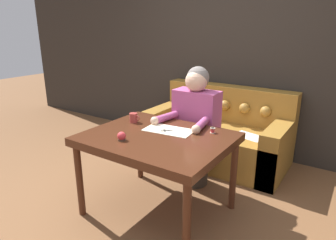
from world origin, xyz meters
name	(u,v)px	position (x,y,z in m)	size (l,w,h in m)	color
ground_plane	(143,211)	(0.00, 0.00, 0.00)	(16.00, 16.00, 0.00)	brown
wall_back	(231,52)	(0.00, 1.87, 1.30)	(8.00, 0.06, 2.60)	#2D2823
dining_table	(157,143)	(0.11, 0.09, 0.66)	(1.20, 0.95, 0.74)	#472314
couch	(219,135)	(0.08, 1.43, 0.31)	(1.67, 0.88, 0.89)	olive
person	(195,126)	(0.13, 0.72, 0.65)	(0.52, 0.59, 1.25)	#33281E
pattern_paper_main	(169,130)	(0.12, 0.25, 0.74)	(0.45, 0.28, 0.00)	beige
scissors	(170,131)	(0.13, 0.24, 0.74)	(0.21, 0.19, 0.01)	silver
mug	(134,118)	(-0.29, 0.25, 0.78)	(0.11, 0.08, 0.09)	#9E3833
thread_spool	(213,130)	(0.47, 0.41, 0.76)	(0.04, 0.04, 0.05)	red
pin_cushion	(122,136)	(-0.07, -0.16, 0.77)	(0.07, 0.07, 0.07)	#4C3828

